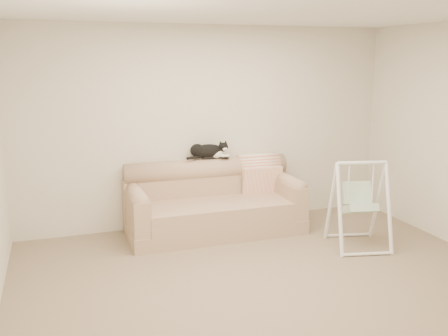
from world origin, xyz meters
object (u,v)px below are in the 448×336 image
object	(u,v)px
remote_a	(209,158)
baby_swing	(359,204)
remote_b	(223,158)
tuxedo_cat	(208,151)

from	to	relation	value
remote_a	baby_swing	world-z (taller)	baby_swing
remote_a	baby_swing	size ratio (longest dim) A/B	0.18
remote_b	tuxedo_cat	xyz separation A→B (m)	(-0.19, 0.02, 0.10)
remote_b	baby_swing	distance (m)	1.83
remote_a	baby_swing	bearing A→B (deg)	-42.32
remote_a	remote_b	distance (m)	0.19
tuxedo_cat	baby_swing	distance (m)	2.01
remote_a	tuxedo_cat	world-z (taller)	tuxedo_cat
baby_swing	remote_a	bearing A→B (deg)	137.68
remote_b	baby_swing	size ratio (longest dim) A/B	0.16
remote_a	remote_b	world-z (taller)	remote_a
remote_b	tuxedo_cat	bearing A→B (deg)	173.07
remote_a	remote_b	bearing A→B (deg)	-6.51
tuxedo_cat	remote_b	bearing A→B (deg)	-6.93
remote_a	baby_swing	xyz separation A→B (m)	(1.43, -1.31, -0.40)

